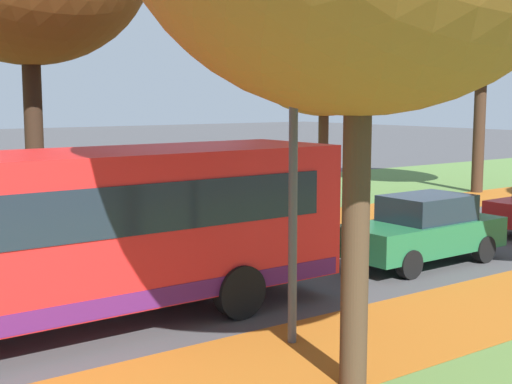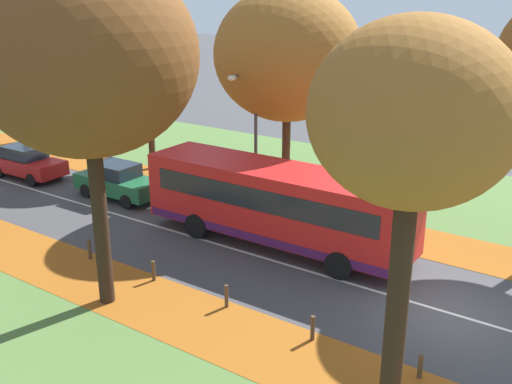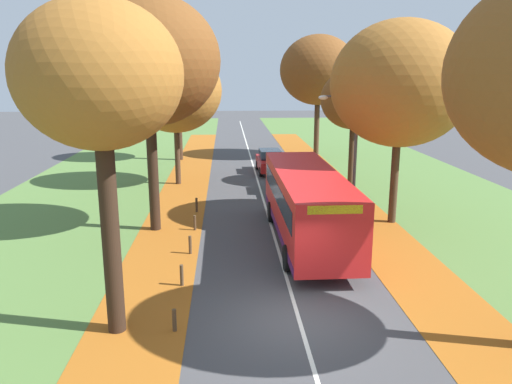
{
  "view_description": "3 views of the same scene",
  "coord_description": "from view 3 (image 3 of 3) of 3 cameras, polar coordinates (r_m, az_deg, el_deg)",
  "views": [
    {
      "loc": [
        12.51,
        2.81,
        3.86
      ],
      "look_at": [
        0.28,
        11.68,
        1.87
      ],
      "focal_mm": 50.0,
      "sensor_mm": 36.0,
      "label": 1
    },
    {
      "loc": [
        -16.13,
        -4.28,
        9.22
      ],
      "look_at": [
        1.14,
        7.69,
        1.95
      ],
      "focal_mm": 42.0,
      "sensor_mm": 36.0,
      "label": 2
    },
    {
      "loc": [
        -2.03,
        -13.09,
        6.97
      ],
      "look_at": [
        -0.76,
        8.07,
        1.86
      ],
      "focal_mm": 35.0,
      "sensor_mm": 36.0,
      "label": 3
    }
  ],
  "objects": [
    {
      "name": "streetlamp_right",
      "position": [
        23.7,
        10.57,
        5.48
      ],
      "size": [
        1.89,
        0.28,
        6.0
      ],
      "color": "#47474C",
      "rests_on": "ground"
    },
    {
      "name": "bollard_nearest",
      "position": [
        14.33,
        -9.31,
        -14.27
      ],
      "size": [
        0.12,
        0.12,
        0.65
      ],
      "primitive_type": "cylinder",
      "color": "#4C3823",
      "rests_on": "ground"
    },
    {
      "name": "car_red_following",
      "position": [
        35.44,
        1.62,
        3.53
      ],
      "size": [
        1.87,
        4.24,
        1.62
      ],
      "color": "#B21919",
      "rests_on": "ground"
    },
    {
      "name": "leaf_litter_left",
      "position": [
        28.09,
        -8.57,
        -0.96
      ],
      "size": [
        2.8,
        60.0,
        0.0
      ],
      "primitive_type": "cube",
      "color": "#9E5619",
      "rests_on": "grass_verge_left"
    },
    {
      "name": "grass_verge_left",
      "position": [
        34.57,
        -15.33,
        1.43
      ],
      "size": [
        12.0,
        90.0,
        0.01
      ],
      "primitive_type": "cube",
      "color": "#517538",
      "rests_on": "ground"
    },
    {
      "name": "tree_right_near",
      "position": [
        23.72,
        16.2,
        11.77
      ],
      "size": [
        6.29,
        6.29,
        9.29
      ],
      "color": "#422D1E",
      "rests_on": "ground"
    },
    {
      "name": "bollard_third",
      "position": [
        19.83,
        -7.54,
        -6.02
      ],
      "size": [
        0.12,
        0.12,
        0.74
      ],
      "primitive_type": "cylinder",
      "color": "#4C3823",
      "rests_on": "ground"
    },
    {
      "name": "tree_left_nearest",
      "position": [
        13.13,
        -17.47,
        12.32
      ],
      "size": [
        4.15,
        4.15,
        8.78
      ],
      "color": "black",
      "rests_on": "ground"
    },
    {
      "name": "bollard_second",
      "position": [
        17.04,
        -8.49,
        -9.41
      ],
      "size": [
        0.12,
        0.12,
        0.74
      ],
      "primitive_type": "cylinder",
      "color": "#4C3823",
      "rests_on": "ground"
    },
    {
      "name": "tree_left_mid",
      "position": [
        31.6,
        -9.24,
        11.37
      ],
      "size": [
        5.75,
        5.75,
        8.46
      ],
      "color": "#422D1E",
      "rests_on": "ground"
    },
    {
      "name": "tree_right_mid",
      "position": [
        31.76,
        11.12,
        10.32
      ],
      "size": [
        4.09,
        4.09,
        7.19
      ],
      "color": "#382619",
      "rests_on": "ground"
    },
    {
      "name": "car_green_lead",
      "position": [
        29.57,
        3.56,
        1.5
      ],
      "size": [
        1.82,
        4.22,
        1.62
      ],
      "color": "#1E6038",
      "rests_on": "ground"
    },
    {
      "name": "bus",
      "position": [
        20.89,
        5.81,
        -1.13
      ],
      "size": [
        2.73,
        10.42,
        2.98
      ],
      "color": "red",
      "rests_on": "ground"
    },
    {
      "name": "leaf_litter_right",
      "position": [
        28.74,
        10.01,
        -0.68
      ],
      "size": [
        2.8,
        60.0,
        0.0
      ],
      "primitive_type": "cube",
      "color": "#9E5619",
      "rests_on": "grass_verge_right"
    },
    {
      "name": "ground_plane",
      "position": [
        14.97,
        4.92,
        -14.26
      ],
      "size": [
        160.0,
        160.0,
        0.0
      ],
      "primitive_type": "plane",
      "color": "#424244"
    },
    {
      "name": "tree_right_far",
      "position": [
        41.99,
        7.14,
        13.64
      ],
      "size": [
        6.26,
        6.26,
        9.95
      ],
      "color": "#422D1E",
      "rests_on": "ground"
    },
    {
      "name": "bollard_fourth",
      "position": [
        22.7,
        -7.01,
        -3.52
      ],
      "size": [
        0.12,
        0.12,
        0.7
      ],
      "primitive_type": "cylinder",
      "color": "#4C3823",
      "rests_on": "ground"
    },
    {
      "name": "grass_verge_right",
      "position": [
        35.63,
        15.02,
        1.8
      ],
      "size": [
        12.0,
        90.0,
        0.01
      ],
      "primitive_type": "cube",
      "color": "#517538",
      "rests_on": "ground"
    },
    {
      "name": "bollard_fifth",
      "position": [
        25.59,
        -6.81,
        -1.49
      ],
      "size": [
        0.12,
        0.12,
        0.75
      ],
      "primitive_type": "cylinder",
      "color": "#4C3823",
      "rests_on": "ground"
    },
    {
      "name": "road_centre_line",
      "position": [
        33.88,
        0.08,
        1.68
      ],
      "size": [
        0.12,
        80.0,
        0.01
      ],
      "primitive_type": "cube",
      "color": "silver",
      "rests_on": "ground"
    },
    {
      "name": "tree_left_near",
      "position": [
        22.15,
        -12.29,
        14.4
      ],
      "size": [
        6.15,
        6.15,
        10.21
      ],
      "color": "black",
      "rests_on": "ground"
    },
    {
      "name": "tree_left_far",
      "position": [
        40.68,
        -9.03,
        13.71
      ],
      "size": [
        5.17,
        5.17,
        9.57
      ],
      "color": "#382619",
      "rests_on": "ground"
    }
  ]
}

